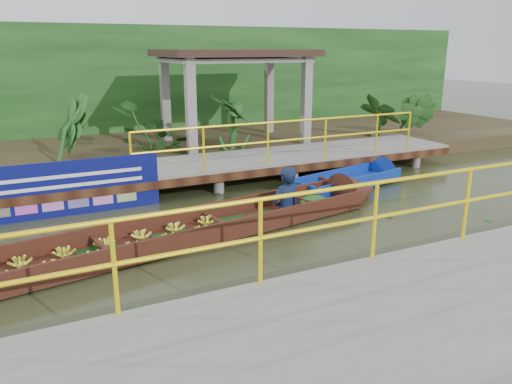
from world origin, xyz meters
name	(u,v)px	position (x,y,z in m)	size (l,w,h in m)	color
ground	(224,238)	(0.00, 0.00, 0.00)	(80.00, 80.00, 0.00)	#2E3319
land_strip	(130,150)	(0.00, 7.50, 0.23)	(30.00, 8.00, 0.45)	#302618
far_dock	(168,170)	(0.02, 3.43, 0.48)	(16.00, 2.06, 1.66)	slate
near_dock	(450,321)	(1.00, -4.20, 0.30)	(18.00, 2.40, 1.73)	slate
pavilion	(234,63)	(3.00, 6.30, 2.82)	(4.40, 3.00, 3.00)	slate
foliage_backdrop	(110,86)	(0.00, 10.00, 2.00)	(30.00, 0.80, 4.00)	#133B14
vendor_boat	(181,227)	(-0.73, 0.16, 0.26)	(10.51, 2.71, 2.30)	#35190E
moored_blue_boat	(369,177)	(4.72, 1.90, 0.15)	(3.58, 1.63, 0.83)	#0D2E97
blue_banner	(67,189)	(-2.31, 2.48, 0.56)	(3.66, 0.04, 1.14)	#0C1060
tropical_plants	(225,126)	(2.25, 5.30, 1.12)	(14.07, 1.07, 1.34)	#133B14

